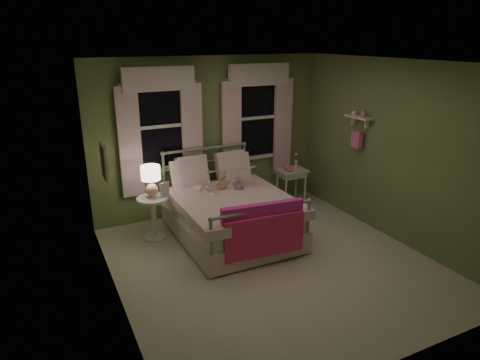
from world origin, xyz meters
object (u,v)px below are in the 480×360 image
teddy_bear (222,181)px  bed (230,212)px  child_right (234,169)px  table_lamp (151,178)px  nightstand_left (153,212)px  child_left (201,172)px  nightstand_right (292,175)px

teddy_bear → bed: bearing=-90.0°
child_right → teddy_bear: (-0.28, -0.16, -0.12)m
bed → table_lamp: bearing=157.8°
child_right → nightstand_left: child_right is taller
child_left → teddy_bear: (0.28, -0.16, -0.14)m
child_right → nightstand_left: size_ratio=1.04×
nightstand_left → nightstand_right: 2.60m
nightstand_right → child_left: bearing=-171.2°
child_right → nightstand_right: bearing=-153.8°
child_left → nightstand_right: size_ratio=1.13×
child_left → nightstand_left: size_ratio=1.12×
nightstand_left → table_lamp: bearing=-45.0°
child_left → nightstand_right: bearing=174.8°
child_left → child_right: 0.56m
child_left → table_lamp: bearing=-14.4°
bed → teddy_bear: bearing=90.0°
nightstand_left → table_lamp: size_ratio=1.43×
bed → child_right: 0.73m
table_lamp → nightstand_left: bearing=135.0°
table_lamp → child_right: bearing=-0.2°
bed → nightstand_right: size_ratio=3.18×
bed → table_lamp: (-1.05, 0.43, 0.57)m
nightstand_left → bed: bearing=-22.2°
nightstand_right → teddy_bear: bearing=-164.0°
bed → child_left: child_left is taller
child_left → bed: bearing=109.6°
child_left → child_right: size_ratio=1.07×
nightstand_right → nightstand_left: bearing=-173.9°
teddy_bear → nightstand_right: teddy_bear is taller
child_right → teddy_bear: size_ratio=2.28×
child_right → teddy_bear: bearing=43.0°
bed → child_left: size_ratio=2.81×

